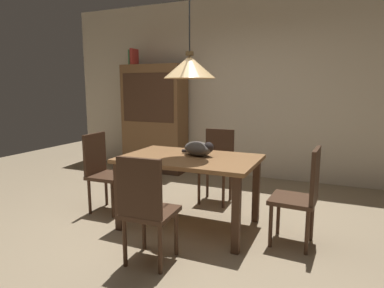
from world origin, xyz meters
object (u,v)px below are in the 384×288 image
dining_table (190,166)px  book_red_tall (134,57)px  chair_near_front (146,206)px  book_green_slim (132,58)px  hutch_bookcase (155,121)px  chair_far_back (217,162)px  chair_left_side (103,169)px  cat_sleeping (199,149)px  pendant_lamp (190,67)px  chair_right_side (302,193)px

dining_table → book_red_tall: (-1.93, 1.97, 1.34)m
chair_near_front → book_green_slim: 3.77m
dining_table → book_green_slim: book_green_slim is taller
dining_table → chair_near_front: 0.89m
hutch_bookcase → book_red_tall: (-0.39, 0.00, 1.10)m
chair_far_back → chair_left_side: bearing=-142.0°
chair_near_front → book_red_tall: 3.75m
cat_sleeping → chair_left_side: bearing=-175.4°
hutch_bookcase → chair_left_side: bearing=-78.0°
chair_far_back → cat_sleeping: (0.07, -0.78, 0.32)m
book_green_slim → cat_sleeping: bearing=-42.5°
cat_sleeping → pendant_lamp: bearing=-124.1°
chair_right_side → cat_sleeping: chair_right_side is taller
chair_near_front → chair_left_side: same height
chair_near_front → book_red_tall: (-1.94, 2.85, 1.48)m
chair_near_front → hutch_bookcase: 3.26m
chair_right_side → chair_left_side: size_ratio=1.00×
dining_table → chair_right_side: 1.14m
cat_sleeping → book_red_tall: book_red_tall is taller
chair_far_back → chair_left_side: (-1.13, -0.88, 0.00)m
pendant_lamp → hutch_bookcase: 2.62m
chair_far_back → cat_sleeping: chair_far_back is taller
dining_table → chair_far_back: size_ratio=1.51×
dining_table → book_green_slim: bearing=135.2°
dining_table → chair_near_front: (0.00, -0.88, -0.14)m
hutch_bookcase → book_red_tall: book_red_tall is taller
chair_left_side → cat_sleeping: size_ratio=2.28×
chair_right_side → book_red_tall: book_red_tall is taller
chair_left_side → chair_right_side: bearing=-0.0°
dining_table → hutch_bookcase: 2.51m
cat_sleeping → pendant_lamp: size_ratio=0.31×
chair_right_side → hutch_bookcase: bearing=143.6°
book_green_slim → dining_table: bearing=-44.8°
cat_sleeping → book_green_slim: book_green_slim is taller
chair_left_side → chair_near_front: bearing=-37.7°
chair_right_side → book_green_slim: size_ratio=3.58×
chair_far_back → chair_right_side: (1.13, -0.88, 0.00)m
book_red_tall → chair_left_side: bearing=-67.8°
hutch_bookcase → book_green_slim: size_ratio=7.12×
hutch_bookcase → cat_sleeping: bearing=-49.3°
chair_left_side → pendant_lamp: pendant_lamp is taller
book_red_tall → cat_sleeping: bearing=-43.2°
chair_near_front → book_red_tall: bearing=124.2°
chair_right_side → chair_left_side: bearing=180.0°
dining_table → cat_sleeping: 0.21m
book_green_slim → chair_near_front: bearing=-55.1°
dining_table → hutch_bookcase: bearing=128.2°
cat_sleeping → book_red_tall: 2.98m
chair_near_front → chair_right_side: (1.12, 0.87, 0.00)m
chair_right_side → book_green_slim: bearing=147.6°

